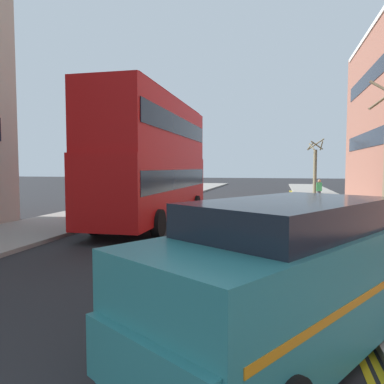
{
  "coord_description": "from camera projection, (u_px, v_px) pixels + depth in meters",
  "views": [
    {
      "loc": [
        3.14,
        -0.14,
        2.56
      ],
      "look_at": [
        0.5,
        11.0,
        1.8
      ],
      "focal_mm": 34.6,
      "sensor_mm": 36.0,
      "label": 1
    }
  ],
  "objects": [
    {
      "name": "taxi_minivan",
      "position": [
        281.0,
        280.0,
        4.92
      ],
      "size": [
        4.13,
        5.07,
        2.12
      ],
      "color": "teal",
      "rests_on": "ground"
    },
    {
      "name": "kerb_line_inner",
      "position": [
        309.0,
        237.0,
        13.65
      ],
      "size": [
        0.1,
        56.0,
        0.01
      ],
      "primitive_type": "cube",
      "color": "yellow",
      "rests_on": "ground"
    },
    {
      "name": "street_tree_mid",
      "position": [
        315.0,
        167.0,
        34.8
      ],
      "size": [
        1.66,
        1.57,
        5.2
      ],
      "color": "#6B6047",
      "rests_on": "sidewalk_right"
    },
    {
      "name": "double_decker_bus_away",
      "position": [
        154.0,
        157.0,
        16.87
      ],
      "size": [
        2.91,
        10.84,
        5.64
      ],
      "color": "#B20F0F",
      "rests_on": "ground"
    },
    {
      "name": "kerb_line_outer",
      "position": [
        314.0,
        237.0,
        13.61
      ],
      "size": [
        0.1,
        56.0,
        0.01
      ],
      "primitive_type": "cube",
      "color": "yellow",
      "rests_on": "ground"
    },
    {
      "name": "pedestrian_far",
      "position": [
        319.0,
        191.0,
        24.59
      ],
      "size": [
        0.34,
        0.22,
        1.62
      ],
      "color": "#2D2D38",
      "rests_on": "sidewalk_right"
    },
    {
      "name": "sidewalk_left",
      "position": [
        76.0,
        218.0,
        18.05
      ],
      "size": [
        4.0,
        80.0,
        0.14
      ],
      "primitive_type": "cube",
      "color": "gray",
      "rests_on": "ground"
    },
    {
      "name": "sidewalk_right",
      "position": [
        363.0,
        229.0,
        15.07
      ],
      "size": [
        4.0,
        80.0,
        0.14
      ],
      "primitive_type": "cube",
      "color": "gray",
      "rests_on": "ground"
    }
  ]
}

